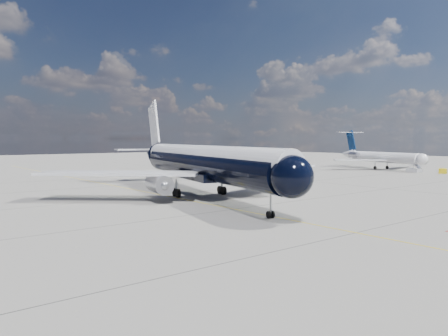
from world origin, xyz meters
The scene contains 6 objects.
ground centered at (0.00, 30.00, 0.00)m, with size 320.00×320.00×0.00m, color gray.
taxiway_centerline centered at (0.00, 25.00, 0.00)m, with size 0.16×160.00×0.01m, color yellow.
main_airliner centered at (3.56, 21.16, 4.40)m, with size 39.16×48.44×14.19m.
regional_jet centered at (67.69, 34.66, 3.10)m, with size 24.28×28.48×9.82m.
boarding_stair centered at (64.48, 23.80, 0.55)m, with size 2.41×2.90×2.97m.
service_tug centered at (66.03, 18.25, 0.53)m, with size 3.16×2.58×1.08m.
Camera 1 is at (-29.75, -25.05, 7.48)m, focal length 35.00 mm.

